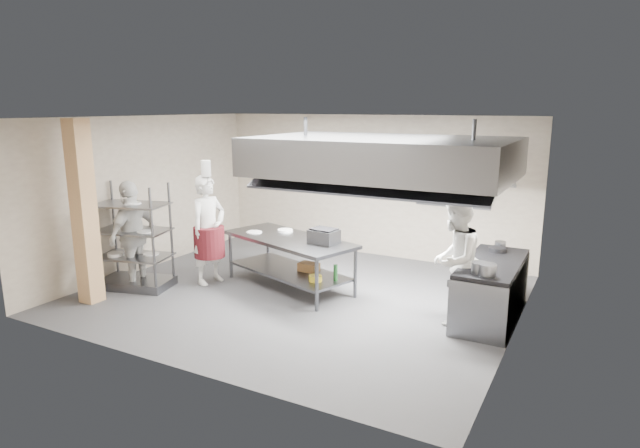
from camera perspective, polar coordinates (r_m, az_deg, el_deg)
The scene contains 23 objects.
floor at distance 9.30m, azimuth -2.15°, elevation -7.53°, with size 7.00×7.00×0.00m, color #333336.
ceiling at distance 8.74m, azimuth -2.31°, elevation 11.29°, with size 7.00×7.00×0.00m, color silver.
wall_back at distance 11.54m, azimuth 5.35°, elevation 4.06°, with size 7.00×7.00×0.00m, color #A19280.
wall_left at distance 11.06m, azimuth -18.08°, elevation 3.13°, with size 6.00×6.00×0.00m, color #A19280.
wall_right at distance 7.77m, azimuth 20.64°, elevation -0.84°, with size 6.00×6.00×0.00m, color #A19280.
column at distance 9.39m, azimuth -23.86°, elevation 1.10°, with size 0.30×0.30×3.00m, color #E3AD74.
exhaust_hood at distance 8.56m, azimuth 6.69°, elevation 7.16°, with size 4.00×2.50×0.60m, color slate.
hood_strip_a at distance 8.96m, azimuth 1.26°, elevation 5.42°, with size 1.60×0.12×0.04m, color white.
hood_strip_b at distance 8.31m, azimuth 12.42°, elevation 4.57°, with size 1.60×0.12×0.04m, color white.
wall_shelf at distance 10.83m, azimuth 13.83°, elevation 3.19°, with size 1.50×0.28×0.04m, color slate.
island at distance 9.56m, azimuth -3.28°, elevation -4.11°, with size 2.53×1.05×0.91m, color gray, non-canonical shape.
island_worktop at distance 9.44m, azimuth -3.31°, elevation -1.64°, with size 2.53×1.05×0.06m, color slate.
island_undershelf at distance 9.60m, azimuth -3.27°, elevation -5.00°, with size 2.33×0.95×0.04m, color slate.
pass_rack at distance 9.98m, azimuth -19.32°, elevation -1.25°, with size 1.24×0.73×1.87m, color gray, non-canonical shape.
cooking_range at distance 8.59m, azimuth 17.77°, elevation -6.88°, with size 0.80×2.00×0.84m, color slate.
range_top at distance 8.46m, azimuth 17.97°, elevation -4.00°, with size 0.78×1.96×0.06m, color black.
chef_head at distance 9.86m, azimuth -11.78°, elevation -0.62°, with size 0.72×0.47×1.98m, color white.
chef_line at distance 8.15m, azimuth 14.16°, elevation -3.80°, with size 0.92×0.72×1.90m, color white.
chef_plating at distance 10.00m, azimuth -19.32°, elevation -1.06°, with size 1.13×0.47×1.92m, color white.
griddle at distance 9.03m, azimuth 0.41°, elevation -1.34°, with size 0.46×0.36×0.23m, color slate.
wicker_basket at distance 9.48m, azimuth -1.20°, elevation -4.60°, with size 0.34×0.24×0.15m, color olive.
stockpot at distance 7.70m, azimuth 17.42°, elevation -4.69°, with size 0.25×0.25×0.17m, color gray.
plate_stack at distance 10.06m, azimuth -19.19°, elevation -3.11°, with size 0.28×0.28×0.05m, color white.
Camera 1 is at (4.43, -7.52, 3.19)m, focal length 30.00 mm.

